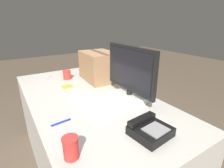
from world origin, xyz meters
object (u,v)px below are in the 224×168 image
cardboard_box (99,66)px  spoon (49,77)px  desk_phone (150,130)px  paper_cup_right (71,148)px  sticky_note_pad (67,87)px  monitor (130,80)px  pen_marker (61,122)px  keyboard (94,104)px  paper_cup_left (67,75)px

cardboard_box → spoon: bearing=-130.2°
cardboard_box → desk_phone: bearing=-12.7°
paper_cup_right → sticky_note_pad: bearing=162.5°
monitor → pen_marker: 0.58m
sticky_note_pad → keyboard: bearing=5.0°
keyboard → pen_marker: (0.11, -0.28, -0.01)m
cardboard_box → keyboard: bearing=-32.6°
cardboard_box → pen_marker: cardboard_box is taller
monitor → paper_cup_right: monitor is taller
desk_phone → cardboard_box: cardboard_box is taller
keyboard → pen_marker: keyboard is taller
desk_phone → pen_marker: 0.53m
pen_marker → monitor: bearing=-1.3°
keyboard → spoon: (-0.87, -0.11, -0.01)m
paper_cup_left → pen_marker: bearing=-21.1°
desk_phone → paper_cup_left: (-1.18, -0.07, 0.02)m
cardboard_box → paper_cup_left: bearing=-123.2°
monitor → spoon: monitor is taller
spoon → sticky_note_pad: size_ratio=1.44×
keyboard → pen_marker: 0.30m
monitor → pen_marker: (0.05, -0.56, -0.16)m
paper_cup_right → pen_marker: size_ratio=0.87×
keyboard → cardboard_box: cardboard_box is taller
monitor → paper_cup_left: size_ratio=5.47×
cardboard_box → pen_marker: (0.61, -0.60, -0.14)m
pen_marker → sticky_note_pad: bearing=61.8°
paper_cup_left → monitor: bearing=18.3°
desk_phone → spoon: 1.37m
monitor → pen_marker: monitor is taller
desk_phone → spoon: bearing=-177.4°
paper_cup_right → sticky_note_pad: 0.94m
keyboard → sticky_note_pad: size_ratio=4.84×
desk_phone → paper_cup_left: 1.18m
sticky_note_pad → desk_phone: bearing=8.5°
paper_cup_left → paper_cup_right: (1.11, -0.35, 0.01)m
spoon → cardboard_box: 0.58m
spoon → pen_marker: 0.99m
desk_phone → sticky_note_pad: size_ratio=2.36×
desk_phone → paper_cup_right: paper_cup_right is taller
sticky_note_pad → spoon: bearing=-170.1°
cardboard_box → sticky_note_pad: bearing=-85.5°
spoon → sticky_note_pad: (0.40, 0.07, 0.00)m
spoon → paper_cup_right: bearing=-158.4°
keyboard → cardboard_box: 0.61m
monitor → paper_cup_right: bearing=-59.6°
pen_marker → paper_cup_left: bearing=62.8°
cardboard_box → monitor: bearing=-4.2°
spoon → monitor: bearing=-126.2°
paper_cup_left → desk_phone: bearing=3.4°
monitor → pen_marker: bearing=-85.2°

